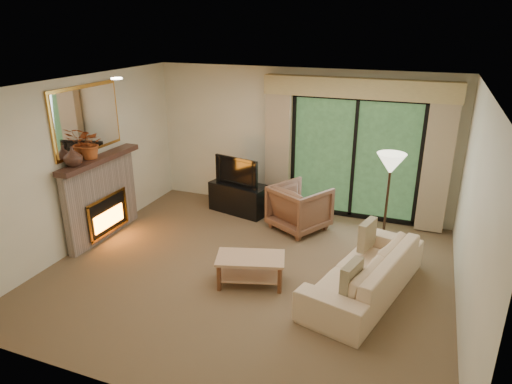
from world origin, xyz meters
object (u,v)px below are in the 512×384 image
at_px(media_console, 240,198).
at_px(sofa, 364,271).
at_px(coffee_table, 251,270).
at_px(armchair, 300,207).

height_order(media_console, sofa, sofa).
bearing_deg(coffee_table, media_console, 99.54).
bearing_deg(sofa, media_console, -112.09).
bearing_deg(media_console, coffee_table, -50.50).
xyz_separation_m(media_console, coffee_table, (1.11, -2.25, -0.07)).
relative_size(media_console, coffee_table, 1.21).
bearing_deg(armchair, sofa, 158.39).
distance_m(armchair, sofa, 2.08).
height_order(armchair, sofa, armchair).
relative_size(media_console, sofa, 0.50).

